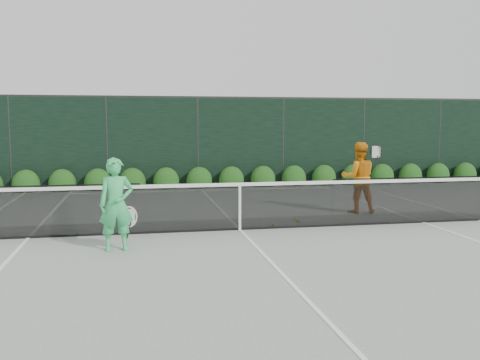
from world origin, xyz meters
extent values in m
plane|color=gray|center=(0.00, 0.00, 0.00)|extent=(80.00, 80.00, 0.00)
cube|color=black|center=(-4.20, 0.00, 0.51)|extent=(4.40, 0.01, 1.02)
cube|color=black|center=(0.00, 0.00, 0.48)|extent=(4.00, 0.01, 0.96)
cube|color=black|center=(4.20, 0.00, 0.51)|extent=(4.40, 0.01, 1.02)
cube|color=white|center=(0.00, 0.00, 0.94)|extent=(12.80, 0.03, 0.07)
cube|color=black|center=(0.00, 0.00, 0.02)|extent=(12.80, 0.02, 0.04)
cube|color=white|center=(0.00, 0.00, 0.46)|extent=(0.05, 0.03, 0.91)
imported|color=#39C269|center=(-2.41, -1.29, 0.80)|extent=(0.63, 0.45, 1.60)
torus|color=silver|center=(-2.21, -1.19, 0.56)|extent=(0.30, 0.03, 0.30)
cylinder|color=black|center=(-2.21, -1.19, 0.32)|extent=(0.10, 0.03, 0.30)
imported|color=orange|center=(3.24, 1.54, 0.86)|extent=(0.94, 0.79, 1.72)
torus|color=black|center=(3.59, 1.34, 1.49)|extent=(0.29, 0.12, 0.30)
cylinder|color=black|center=(3.59, 1.34, 1.25)|extent=(0.10, 0.03, 0.30)
cube|color=white|center=(5.49, 0.00, 0.01)|extent=(0.06, 23.77, 0.01)
cube|color=white|center=(-4.12, 0.00, 0.01)|extent=(0.06, 23.77, 0.01)
cube|color=white|center=(4.12, 0.00, 0.01)|extent=(0.06, 23.77, 0.01)
cube|color=white|center=(0.00, 11.88, 0.01)|extent=(11.03, 0.06, 0.01)
cube|color=white|center=(0.00, 6.40, 0.01)|extent=(8.23, 0.06, 0.01)
cube|color=white|center=(0.00, 0.00, 0.01)|extent=(0.06, 12.80, 0.01)
cube|color=black|center=(0.00, 7.50, 1.50)|extent=(32.00, 0.06, 3.00)
cube|color=#262826|center=(0.00, 7.50, 3.03)|extent=(32.00, 0.06, 0.06)
cylinder|color=#262826|center=(-6.00, 7.50, 1.50)|extent=(0.08, 0.08, 3.00)
cylinder|color=#262826|center=(-3.00, 7.50, 1.50)|extent=(0.08, 0.08, 3.00)
cylinder|color=#262826|center=(0.00, 7.50, 1.50)|extent=(0.08, 0.08, 3.00)
cylinder|color=#262826|center=(3.00, 7.50, 1.50)|extent=(0.08, 0.08, 3.00)
cylinder|color=#262826|center=(6.00, 7.50, 1.50)|extent=(0.08, 0.08, 3.00)
cylinder|color=#262826|center=(9.00, 7.50, 1.50)|extent=(0.08, 0.08, 3.00)
ellipsoid|color=#15380F|center=(-5.50, 7.15, 0.23)|extent=(0.86, 0.65, 0.94)
ellipsoid|color=#15380F|center=(-4.40, 7.15, 0.23)|extent=(0.86, 0.65, 0.94)
ellipsoid|color=#15380F|center=(-3.30, 7.15, 0.23)|extent=(0.86, 0.65, 0.94)
ellipsoid|color=#15380F|center=(-2.20, 7.15, 0.23)|extent=(0.86, 0.65, 0.94)
ellipsoid|color=#15380F|center=(-1.10, 7.15, 0.23)|extent=(0.86, 0.65, 0.94)
ellipsoid|color=#15380F|center=(0.00, 7.15, 0.23)|extent=(0.86, 0.65, 0.94)
ellipsoid|color=#15380F|center=(1.10, 7.15, 0.23)|extent=(0.86, 0.65, 0.94)
ellipsoid|color=#15380F|center=(2.20, 7.15, 0.23)|extent=(0.86, 0.65, 0.94)
ellipsoid|color=#15380F|center=(3.30, 7.15, 0.23)|extent=(0.86, 0.65, 0.94)
ellipsoid|color=#15380F|center=(4.40, 7.15, 0.23)|extent=(0.86, 0.65, 0.94)
ellipsoid|color=#15380F|center=(5.50, 7.15, 0.23)|extent=(0.86, 0.65, 0.94)
ellipsoid|color=#15380F|center=(6.60, 7.15, 0.23)|extent=(0.86, 0.65, 0.94)
ellipsoid|color=#15380F|center=(7.70, 7.15, 0.23)|extent=(0.86, 0.65, 0.94)
ellipsoid|color=#15380F|center=(8.80, 7.15, 0.23)|extent=(0.86, 0.65, 0.94)
ellipsoid|color=#15380F|center=(9.90, 7.15, 0.23)|extent=(0.86, 0.65, 0.94)
sphere|color=#E1EE35|center=(1.40, 0.78, 0.03)|extent=(0.07, 0.07, 0.07)
sphere|color=#E1EE35|center=(0.76, 0.22, 0.03)|extent=(0.07, 0.07, 0.07)
sphere|color=#E1EE35|center=(1.40, 0.56, 0.03)|extent=(0.07, 0.07, 0.07)
camera|label=1|loc=(-2.06, -10.59, 2.22)|focal=40.00mm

